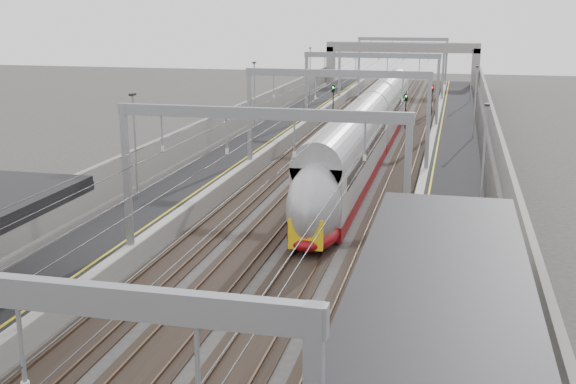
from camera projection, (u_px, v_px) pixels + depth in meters
The scene contains 12 objects.
platform_left at pixel (240, 157), 55.73m from camera, with size 4.00×120.00×1.00m, color black.
platform_right at pixel (451, 167), 52.19m from camera, with size 4.00×120.00×1.00m, color black.
tracks at pixel (342, 168), 54.07m from camera, with size 11.40×140.00×0.20m.
overhead_line at pixel (356, 78), 58.80m from camera, with size 13.00×140.00×6.60m.
overbridge at pixel (402, 53), 104.65m from camera, with size 22.00×2.20×6.90m.
wall_left at pixel (200, 142), 56.16m from camera, with size 0.30×120.00×3.20m, color gray.
wall_right at pixel (498, 155), 51.21m from camera, with size 0.30×120.00×3.20m, color gray.
train at pixel (366, 137), 55.30m from camera, with size 2.68×48.86×4.24m.
bench at pixel (458, 353), 21.74m from camera, with size 0.81×2.01×1.01m.
signal_green at pixel (333, 95), 79.40m from camera, with size 0.32×0.32×3.48m.
signal_red_near at pixel (406, 104), 71.54m from camera, with size 0.32×0.32×3.48m.
signal_red_far at pixel (432, 95), 79.50m from camera, with size 0.32×0.32×3.48m.
Camera 1 is at (8.11, -7.37, 11.68)m, focal length 45.00 mm.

